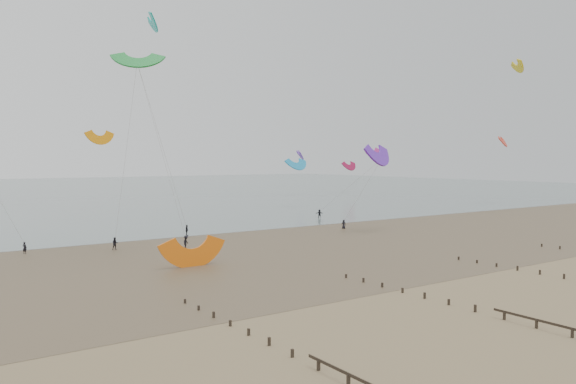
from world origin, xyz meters
name	(u,v)px	position (x,y,z in m)	size (l,w,h in m)	color
ground	(405,309)	(0.00, 0.00, 0.00)	(500.00, 500.00, 0.00)	brown
sea_and_shore	(183,255)	(-4.08, 34.40, 0.01)	(500.00, 665.00, 0.03)	#475654
kitesurfer_lead	(25,248)	(-20.50, 47.13, 0.77)	(0.56, 0.37, 1.55)	black
kitesurfers	(219,230)	(8.41, 48.34, 0.88)	(103.59, 22.53, 1.83)	black
grounded_kite	(193,267)	(-6.34, 26.66, 0.00)	(6.81, 3.57, 5.19)	orange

